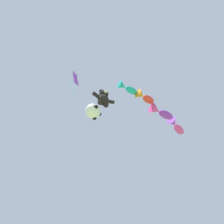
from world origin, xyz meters
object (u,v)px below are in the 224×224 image
(fish_kite_crimson, at_px, (144,97))
(soccer_ball_kite, at_px, (93,111))
(teddy_bear_kite, at_px, (104,98))
(fish_kite_magenta, at_px, (176,126))
(fish_kite_violet, at_px, (161,112))
(fish_kite_teal, at_px, (127,88))
(diamond_kite, at_px, (75,80))

(fish_kite_crimson, bearing_deg, soccer_ball_kite, 173.05)
(teddy_bear_kite, bearing_deg, fish_kite_magenta, 5.85)
(fish_kite_violet, bearing_deg, fish_kite_teal, -175.71)
(teddy_bear_kite, xyz_separation_m, fish_kite_magenta, (8.47, 0.87, 2.35))
(fish_kite_violet, bearing_deg, fish_kite_magenta, 16.54)
(fish_kite_violet, relative_size, fish_kite_magenta, 0.94)
(diamond_kite, bearing_deg, soccer_ball_kite, -13.78)
(soccer_ball_kite, bearing_deg, diamond_kite, 166.22)
(fish_kite_teal, bearing_deg, fish_kite_magenta, 9.45)
(soccer_ball_kite, xyz_separation_m, diamond_kite, (-1.66, 0.41, 3.41))
(fish_kite_teal, bearing_deg, soccer_ball_kite, 170.30)
(fish_kite_crimson, bearing_deg, diamond_kite, 171.15)
(teddy_bear_kite, distance_m, soccer_ball_kite, 1.73)
(fish_kite_teal, height_order, diamond_kite, fish_kite_teal)
(fish_kite_violet, height_order, diamond_kite, diamond_kite)
(soccer_ball_kite, relative_size, fish_kite_teal, 0.58)
(fish_kite_magenta, bearing_deg, fish_kite_crimson, -166.01)
(teddy_bear_kite, relative_size, soccer_ball_kite, 1.64)
(soccer_ball_kite, relative_size, fish_kite_magenta, 0.42)
(teddy_bear_kite, bearing_deg, fish_kite_crimson, -4.22)
(fish_kite_violet, height_order, fish_kite_magenta, fish_kite_magenta)
(teddy_bear_kite, height_order, soccer_ball_kite, teddy_bear_kite)
(teddy_bear_kite, height_order, fish_kite_violet, fish_kite_violet)
(teddy_bear_kite, xyz_separation_m, fish_kite_teal, (2.08, -0.20, 2.84))
(fish_kite_magenta, bearing_deg, teddy_bear_kite, -174.15)
(fish_kite_teal, relative_size, fish_kite_violet, 0.77)
(teddy_bear_kite, bearing_deg, fish_kite_violet, 0.84)
(diamond_kite, bearing_deg, fish_kite_magenta, 1.11)
(fish_kite_violet, xyz_separation_m, diamond_kite, (-8.06, 0.58, -0.26))
(soccer_ball_kite, bearing_deg, fish_kite_violet, -1.50)
(fish_kite_crimson, relative_size, fish_kite_violet, 0.76)
(soccer_ball_kite, bearing_deg, fish_kite_magenta, 3.89)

